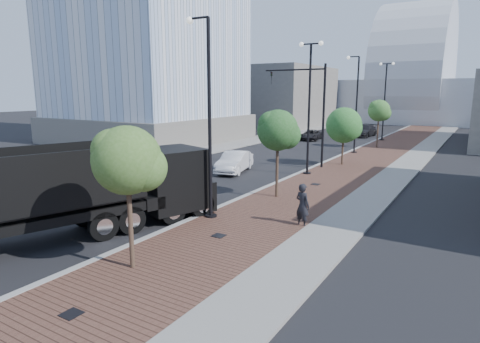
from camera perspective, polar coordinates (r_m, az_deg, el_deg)
The scene contains 24 objects.
sidewalk at distance 46.20m, azimuth 21.16°, elevation 3.10°, with size 7.00×140.00×0.12m, color #4C2D23.
concrete_strip at distance 45.82m, azimuth 24.48°, elevation 2.79°, with size 2.40×140.00×0.13m, color slate.
curb at distance 46.92m, azimuth 16.95°, elevation 3.49°, with size 0.30×140.00×0.14m, color gray.
west_sidewalk at distance 51.64m, azimuth 2.83°, elevation 4.62°, with size 4.00×140.00×0.12m, color slate.
dump_truck at distance 18.46m, azimuth -18.67°, elevation -3.10°, with size 7.23×13.95×3.79m.
white_sedan at distance 30.44m, azimuth -0.77°, elevation 1.36°, with size 1.62×4.65×1.53m, color silver.
dark_car_mid at distance 51.42m, azimuth 9.92°, elevation 5.07°, with size 2.06×4.48×1.24m, color black.
dark_car_far at distance 56.97m, azimuth 17.00°, elevation 5.49°, with size 2.20×5.41×1.57m, color black.
pedestrian at distance 18.26m, azimuth 8.75°, elevation -4.73°, with size 0.73×0.48×1.99m, color black.
streetlight_1 at distance 18.72m, azimuth -4.54°, elevation 6.18°, with size 1.44×0.56×9.21m.
streetlight_2 at distance 29.23m, azimuth 9.65°, elevation 8.79°, with size 1.72×0.56×9.28m.
streetlight_3 at distance 40.66m, azimuth 15.82°, elevation 8.49°, with size 1.44×0.56×9.21m.
streetlight_4 at distance 52.28m, azimuth 19.57°, elevation 9.31°, with size 1.72×0.56×9.28m.
traffic_mast at distance 32.34m, azimuth 10.15°, elevation 9.28°, with size 5.09×0.20×8.00m.
tree_0 at distance 13.55m, azimuth -15.33°, elevation 1.45°, with size 2.31×2.25×4.91m.
tree_1 at distance 22.49m, azimuth 5.44°, elevation 5.73°, with size 2.33×2.27×4.99m.
tree_2 at distance 33.71m, azimuth 14.41°, elevation 6.28°, with size 2.84×2.84×4.71m.
tree_3 at distance 45.27m, azimuth 18.96°, elevation 8.05°, with size 2.31×2.25×5.10m.
tower_podium at distance 51.49m, azimuth -12.42°, elevation 5.96°, with size 19.00×19.00×3.00m, color #68645D.
convention_center at distance 91.13m, azimuth 23.17°, elevation 10.34°, with size 50.00×30.00×50.00m.
commercial_block_nw at distance 72.31m, azimuth 5.58°, elevation 10.38°, with size 14.00×20.00×10.00m, color #64605A.
utility_cover_0 at distance 12.35m, azimuth -22.54°, elevation -17.93°, with size 0.50×0.50×0.02m, color black.
utility_cover_1 at distance 16.95m, azimuth -3.00°, elevation -8.96°, with size 0.50×0.50×0.02m, color black.
utility_cover_2 at distance 26.41m, azimuth 10.53°, elevation -1.76°, with size 0.50×0.50×0.02m, color black.
Camera 1 is at (11.39, -5.14, 5.97)m, focal length 30.47 mm.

